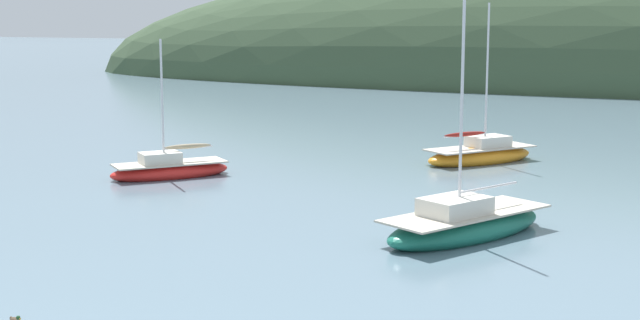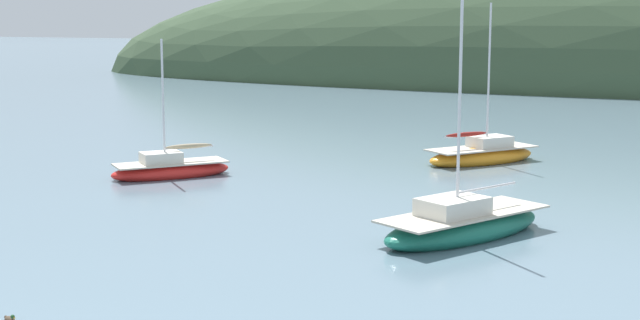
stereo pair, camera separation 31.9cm
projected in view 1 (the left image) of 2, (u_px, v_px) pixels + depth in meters
The scene contains 3 objects.
sailboat_black_sloop at pixel (169, 169), 36.62m from camera, with size 4.59×4.78×5.80m.
sailboat_orange_cutter at pixel (481, 154), 40.29m from camera, with size 5.03×5.60×7.30m.
sailboat_navy_dinghy at pixel (465, 225), 26.78m from camera, with size 4.92×6.43×7.48m.
Camera 1 is at (11.89, -10.87, 6.61)m, focal length 50.26 mm.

